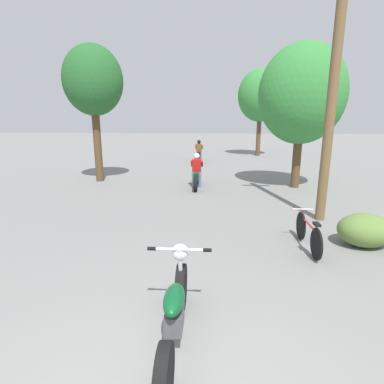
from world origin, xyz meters
The scene contains 9 objects.
utility_pole centered at (3.38, 5.93, 3.79)m, with size 1.10×0.24×7.40m.
roadside_tree_right_near centered at (3.78, 9.93, 3.50)m, with size 3.17×2.86×5.34m.
roadside_tree_right_far centered at (3.94, 20.91, 4.30)m, with size 3.23×2.90×6.18m.
roadside_tree_left centered at (-4.36, 10.68, 4.10)m, with size 2.43×2.19×5.55m.
roadside_bush centered at (3.69, 4.21, 0.35)m, with size 1.10×0.88×0.70m.
motorcycle_foreground centered at (0.08, 1.16, 0.43)m, with size 0.83×2.18×0.99m.
motorcycle_rider_lead centered at (-0.09, 9.70, 0.51)m, with size 0.50×2.15×1.34m.
motorcycle_rider_far centered at (-0.32, 17.18, 0.52)m, with size 0.50×2.07×1.38m.
bicycle_parked centered at (2.48, 4.01, 0.34)m, with size 0.44×1.62×0.72m.
Camera 1 is at (0.48, -1.88, 2.57)m, focal length 28.00 mm.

